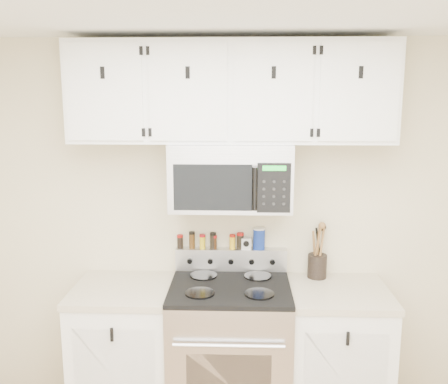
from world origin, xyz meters
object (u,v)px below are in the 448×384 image
(range, at_px, (230,352))
(salt_canister, at_px, (259,238))
(utensil_crock, at_px, (317,264))
(microwave, at_px, (231,176))

(range, bearing_deg, salt_canister, 56.09)
(range, height_order, salt_canister, salt_canister)
(utensil_crock, bearing_deg, microwave, -169.72)
(salt_canister, bearing_deg, microwave, -140.59)
(microwave, distance_m, utensil_crock, 0.85)
(microwave, height_order, salt_canister, microwave)
(microwave, height_order, utensil_crock, microwave)
(range, xyz_separation_m, utensil_crock, (0.58, 0.23, 0.53))
(range, height_order, microwave, microwave)
(range, bearing_deg, microwave, 89.77)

